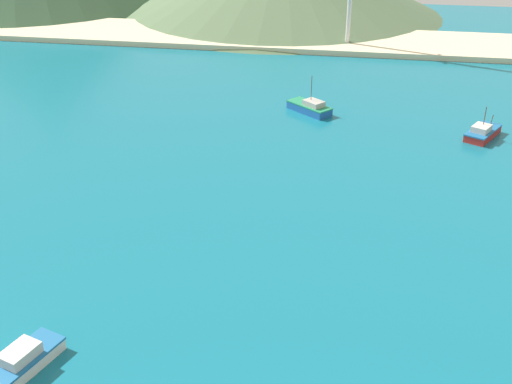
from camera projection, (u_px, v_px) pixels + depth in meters
The scene contains 5 objects.
ground at pixel (221, 242), 70.43m from camera, with size 260.00×280.00×0.50m.
fishing_boat_4 at pixel (482, 132), 96.29m from camera, with size 6.43×8.19×4.99m.
fishing_boat_6 at pixel (12, 370), 51.32m from camera, with size 5.79×10.24×2.38m.
fishing_boat_7 at pixel (310, 107), 106.08m from camera, with size 8.21×7.57×6.38m.
beach_strip at pixel (304, 39), 148.10m from camera, with size 247.00×22.59×1.20m, color beige.
Camera 1 is at (14.09, -28.24, 37.39)m, focal length 44.28 mm.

